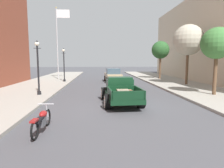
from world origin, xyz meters
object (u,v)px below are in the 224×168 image
at_px(street_tree_nearest, 217,44).
at_px(street_tree_third, 160,50).
at_px(motorcycle_parked, 42,120).
at_px(street_lamp_far, 64,62).
at_px(hotrod_truck_dark_green, 120,90).
at_px(flagpole, 59,36).
at_px(street_tree_second, 188,40).
at_px(car_background_tan, 113,76).
at_px(street_lamp_near, 38,63).

distance_m(street_tree_nearest, street_tree_third, 12.48).
distance_m(motorcycle_parked, street_lamp_far, 16.32).
relative_size(motorcycle_parked, street_tree_third, 0.42).
distance_m(hotrod_truck_dark_green, street_tree_nearest, 7.74).
relative_size(flagpole, street_tree_nearest, 1.93).
bearing_deg(street_tree_third, street_tree_second, -82.77).
height_order(street_lamp_far, street_tree_nearest, street_tree_nearest).
height_order(motorcycle_parked, car_background_tan, car_background_tan).
distance_m(hotrod_truck_dark_green, flagpole, 16.36).
height_order(flagpole, street_tree_third, flagpole).
distance_m(hotrod_truck_dark_green, car_background_tan, 11.89).
relative_size(hotrod_truck_dark_green, car_background_tan, 1.14).
height_order(hotrod_truck_dark_green, flagpole, flagpole).
bearing_deg(street_lamp_near, hotrod_truck_dark_green, -22.84).
bearing_deg(street_tree_nearest, street_lamp_far, 141.52).
relative_size(car_background_tan, street_tree_nearest, 0.92).
bearing_deg(hotrod_truck_dark_green, street_lamp_far, 115.21).
distance_m(hotrod_truck_dark_green, street_lamp_near, 6.27).
bearing_deg(street_lamp_far, motorcycle_parked, -83.25).
distance_m(motorcycle_parked, street_tree_second, 17.26).
distance_m(hotrod_truck_dark_green, street_tree_third, 15.91).
bearing_deg(motorcycle_parked, car_background_tan, 77.15).
xyz_separation_m(hotrod_truck_dark_green, flagpole, (-6.34, 14.22, 5.02)).
bearing_deg(street_lamp_near, motorcycle_parked, -73.03).
height_order(hotrod_truck_dark_green, street_tree_nearest, street_tree_nearest).
distance_m(street_lamp_near, street_lamp_far, 8.87).
relative_size(hotrod_truck_dark_green, flagpole, 0.55).
bearing_deg(street_lamp_far, street_tree_second, -15.39).
xyz_separation_m(street_lamp_near, street_tree_second, (13.34, 5.28, 2.23)).
height_order(car_background_tan, street_tree_nearest, street_tree_nearest).
height_order(hotrod_truck_dark_green, street_lamp_far, street_lamp_far).
xyz_separation_m(street_tree_nearest, street_tree_second, (0.78, 6.16, 0.87)).
bearing_deg(flagpole, car_background_tan, -19.07).
distance_m(hotrod_truck_dark_green, street_lamp_far, 12.51).
distance_m(street_lamp_far, street_tree_third, 12.63).
bearing_deg(hotrod_truck_dark_green, street_tree_third, 63.50).
distance_m(motorcycle_parked, flagpole, 20.05).
relative_size(car_background_tan, street_tree_third, 0.88).
relative_size(motorcycle_parked, street_tree_second, 0.35).
height_order(street_lamp_far, street_tree_second, street_tree_second).
xyz_separation_m(motorcycle_parked, street_tree_third, (10.33, 18.82, 3.51)).
relative_size(street_tree_second, street_tree_third, 1.21).
relative_size(motorcycle_parked, flagpole, 0.23).
xyz_separation_m(hotrod_truck_dark_green, motorcycle_parked, (-3.38, -4.87, -0.31)).
bearing_deg(street_tree_nearest, flagpole, 136.26).
xyz_separation_m(car_background_tan, street_tree_third, (6.51, 2.07, 3.19)).
relative_size(car_background_tan, flagpole, 0.48).
bearing_deg(motorcycle_parked, hotrod_truck_dark_green, 55.29).
distance_m(flagpole, street_tree_second, 15.61).
xyz_separation_m(street_lamp_far, street_tree_second, (13.04, -3.59, 2.23)).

